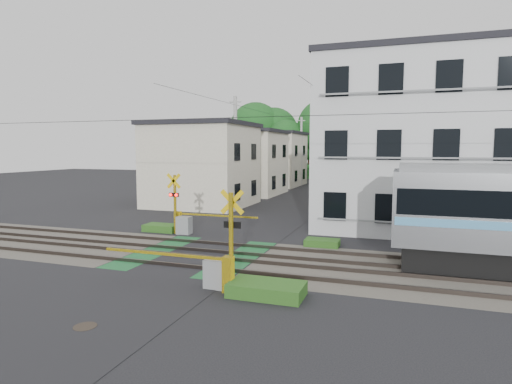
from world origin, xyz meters
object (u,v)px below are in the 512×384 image
(crossing_signal_far, at_px, (183,220))
(apartment_block, at_px, (415,142))
(crossing_signal_near, at_px, (218,266))
(manhole_cover, at_px, (85,327))
(pedestrian, at_px, (342,179))

(crossing_signal_far, distance_m, apartment_block, 13.14)
(crossing_signal_far, bearing_deg, crossing_signal_near, -54.71)
(crossing_signal_near, xyz_separation_m, manhole_cover, (-1.91, -3.68, -0.70))
(crossing_signal_near, bearing_deg, pedestrian, 91.77)
(apartment_block, bearing_deg, crossing_signal_far, -152.22)
(apartment_block, bearing_deg, pedestrian, 105.86)
(crossing_signal_near, height_order, manhole_cover, crossing_signal_near)
(crossing_signal_far, xyz_separation_m, apartment_block, (11.09, 5.84, 3.94))
(apartment_block, distance_m, manhole_cover, 19.12)
(apartment_block, xyz_separation_m, pedestrian, (-7.09, 24.96, -3.83))
(pedestrian, height_order, manhole_cover, pedestrian)
(crossing_signal_near, distance_m, crossing_signal_far, 8.95)
(crossing_signal_near, bearing_deg, apartment_block, 65.78)
(crossing_signal_near, bearing_deg, crossing_signal_far, 125.29)
(crossing_signal_near, height_order, pedestrian, crossing_signal_near)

